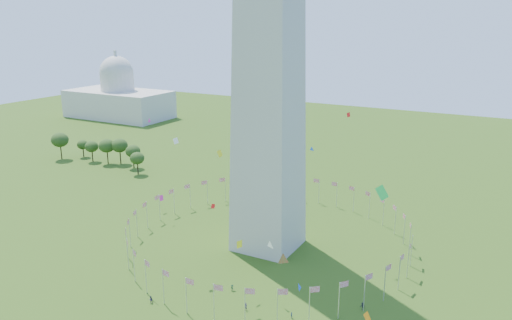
{
  "coord_description": "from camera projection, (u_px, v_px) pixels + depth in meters",
  "views": [
    {
      "loc": [
        60.8,
        -69.38,
        63.81
      ],
      "look_at": [
        4.14,
        35.0,
        30.34
      ],
      "focal_mm": 35.0,
      "sensor_mm": 36.0,
      "label": 1
    }
  ],
  "objects": [
    {
      "name": "capitol_building",
      "position": [
        117.0,
        83.0,
        332.6
      ],
      "size": [
        70.0,
        35.0,
        46.0
      ],
      "primitive_type": null,
      "color": "beige",
      "rests_on": "ground"
    },
    {
      "name": "flag_ring",
      "position": [
        268.0,
        231.0,
        145.0
      ],
      "size": [
        80.24,
        80.24,
        9.0
      ],
      "color": "silver",
      "rests_on": "ground"
    },
    {
      "name": "kites_aloft",
      "position": [
        256.0,
        216.0,
        113.65
      ],
      "size": [
        120.26,
        66.68,
        38.17
      ],
      "color": "white",
      "rests_on": "ground"
    },
    {
      "name": "tree_line_west",
      "position": [
        101.0,
        152.0,
        228.14
      ],
      "size": [
        55.46,
        15.55,
        12.49
      ],
      "color": "#33541C",
      "rests_on": "ground"
    }
  ]
}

